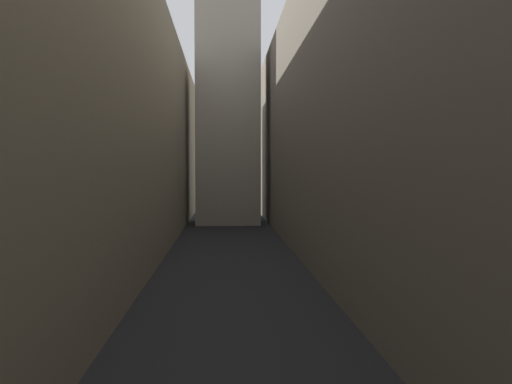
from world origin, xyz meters
name	(u,v)px	position (x,y,z in m)	size (l,w,h in m)	color
ground_plane	(232,276)	(0.00, 48.00, 0.00)	(264.00, 264.00, 0.00)	#232326
building_block_left	(77,118)	(-10.76, 50.00, 10.88)	(10.52, 108.00, 21.75)	gray
building_block_right	(413,107)	(13.15, 50.00, 11.82)	(15.31, 108.00, 23.64)	#756B5B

